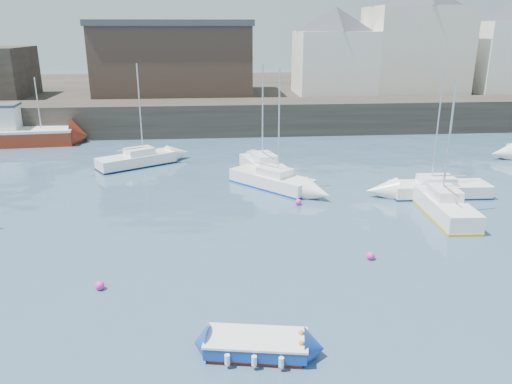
{
  "coord_description": "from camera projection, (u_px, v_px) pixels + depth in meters",
  "views": [
    {
      "loc": [
        -2.19,
        -12.61,
        9.66
      ],
      "look_at": [
        0.0,
        12.0,
        1.5
      ],
      "focal_mm": 35.0,
      "sensor_mm": 36.0,
      "label": 1
    }
  ],
  "objects": [
    {
      "name": "water",
      "position": [
        291.0,
        362.0,
        15.14
      ],
      "size": [
        220.0,
        220.0,
        0.0
      ],
      "primitive_type": "plane",
      "color": "#2D4760",
      "rests_on": "ground"
    },
    {
      "name": "quay_wall",
      "position": [
        235.0,
        117.0,
        47.77
      ],
      "size": [
        90.0,
        5.0,
        3.0
      ],
      "primitive_type": "cube",
      "color": "#28231E",
      "rests_on": "ground"
    },
    {
      "name": "land_strip",
      "position": [
        228.0,
        94.0,
        64.82
      ],
      "size": [
        90.0,
        32.0,
        2.8
      ],
      "primitive_type": "cube",
      "color": "#28231E",
      "rests_on": "ground"
    },
    {
      "name": "bldg_east_a",
      "position": [
        416.0,
        36.0,
        53.79
      ],
      "size": [
        13.36,
        13.36,
        11.8
      ],
      "color": "beige",
      "rests_on": "land_strip"
    },
    {
      "name": "bldg_east_d",
      "position": [
        334.0,
        50.0,
        53.01
      ],
      "size": [
        11.14,
        11.14,
        8.95
      ],
      "color": "white",
      "rests_on": "land_strip"
    },
    {
      "name": "warehouse",
      "position": [
        174.0,
        58.0,
        53.22
      ],
      "size": [
        16.4,
        10.4,
        7.6
      ],
      "color": "#3D2D26",
      "rests_on": "land_strip"
    },
    {
      "name": "blue_dinghy",
      "position": [
        256.0,
        344.0,
        15.43
      ],
      "size": [
        3.36,
        1.94,
        0.61
      ],
      "color": "maroon",
      "rests_on": "ground"
    },
    {
      "name": "fishing_boat",
      "position": [
        18.0,
        132.0,
        42.97
      ],
      "size": [
        8.83,
        3.9,
        5.7
      ],
      "color": "maroon",
      "rests_on": "ground"
    },
    {
      "name": "sailboat_b",
      "position": [
        272.0,
        180.0,
        31.58
      ],
      "size": [
        5.26,
        5.5,
        7.43
      ],
      "color": "white",
      "rests_on": "ground"
    },
    {
      "name": "sailboat_c",
      "position": [
        445.0,
        207.0,
        26.66
      ],
      "size": [
        2.06,
        5.6,
        7.27
      ],
      "color": "white",
      "rests_on": "ground"
    },
    {
      "name": "sailboat_d",
      "position": [
        439.0,
        189.0,
        29.94
      ],
      "size": [
        5.89,
        2.06,
        7.44
      ],
      "color": "white",
      "rests_on": "ground"
    },
    {
      "name": "sailboat_f",
      "position": [
        265.0,
        168.0,
        34.22
      ],
      "size": [
        3.32,
        5.99,
        7.43
      ],
      "color": "white",
      "rests_on": "ground"
    },
    {
      "name": "sailboat_h",
      "position": [
        137.0,
        160.0,
        36.46
      ],
      "size": [
        5.78,
        4.52,
        7.3
      ],
      "color": "white",
      "rests_on": "ground"
    },
    {
      "name": "buoy_near",
      "position": [
        100.0,
        289.0,
        19.35
      ],
      "size": [
        0.36,
        0.36,
        0.36
      ],
      "primitive_type": "sphere",
      "color": "#F92AA8",
      "rests_on": "ground"
    },
    {
      "name": "buoy_mid",
      "position": [
        370.0,
        259.0,
        21.86
      ],
      "size": [
        0.36,
        0.36,
        0.36
      ],
      "primitive_type": "sphere",
      "color": "#F92AA8",
      "rests_on": "ground"
    },
    {
      "name": "buoy_far",
      "position": [
        298.0,
        205.0,
        28.58
      ],
      "size": [
        0.36,
        0.36,
        0.36
      ],
      "primitive_type": "sphere",
      "color": "#F92AA8",
      "rests_on": "ground"
    }
  ]
}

